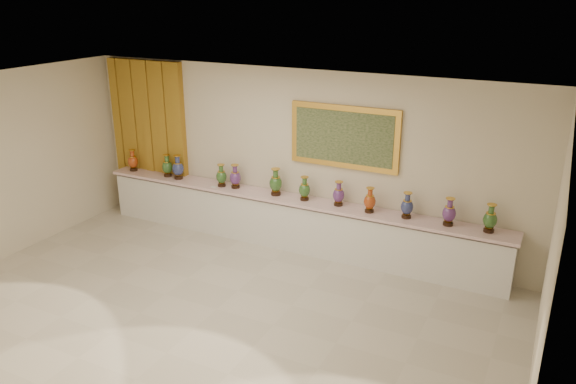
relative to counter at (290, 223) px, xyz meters
name	(u,v)px	position (x,y,z in m)	size (l,w,h in m)	color
ground	(217,309)	(0.00, -2.27, -0.44)	(8.00, 8.00, 0.00)	beige
room	(177,139)	(-2.41, 0.17, 1.14)	(8.00, 8.00, 8.00)	beige
counter	(290,223)	(0.00, 0.00, 0.00)	(7.28, 0.48, 0.90)	white
vase_0	(133,161)	(-3.32, -0.03, 0.65)	(0.20, 0.20, 0.41)	black
vase_1	(167,167)	(-2.52, -0.01, 0.65)	(0.25, 0.25, 0.41)	black
vase_2	(178,168)	(-2.25, -0.04, 0.66)	(0.22, 0.22, 0.45)	black
vase_3	(221,176)	(-1.32, -0.04, 0.64)	(0.21, 0.21, 0.40)	black
vase_4	(235,178)	(-1.06, 0.00, 0.65)	(0.22, 0.22, 0.42)	black
vase_5	(276,183)	(-0.26, 0.00, 0.67)	(0.25, 0.25, 0.47)	black
vase_6	(305,190)	(0.28, -0.01, 0.65)	(0.24, 0.24, 0.40)	black
vase_7	(339,195)	(0.87, 0.02, 0.65)	(0.22, 0.22, 0.41)	black
vase_8	(370,201)	(1.41, -0.04, 0.64)	(0.24, 0.24, 0.40)	black
vase_9	(407,207)	(1.99, -0.01, 0.65)	(0.22, 0.22, 0.41)	black
vase_10	(449,213)	(2.61, -0.01, 0.65)	(0.26, 0.26, 0.42)	black
vase_11	(490,220)	(3.18, 0.01, 0.65)	(0.25, 0.25, 0.42)	black
label_card	(214,187)	(-1.42, -0.14, 0.47)	(0.10, 0.06, 0.00)	white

